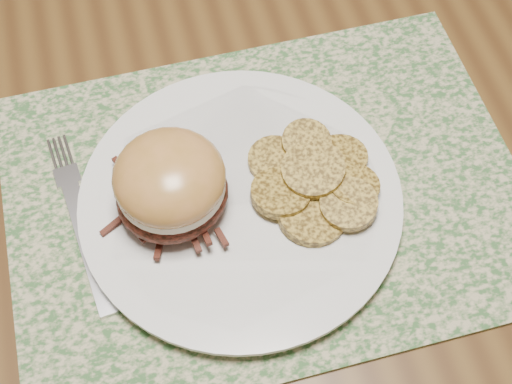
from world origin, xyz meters
TOP-DOWN VIEW (x-y plane):
  - ground at (0.00, 0.00)m, footprint 3.50×3.50m
  - dining_table at (0.00, 0.00)m, footprint 1.50×0.90m
  - placemat at (0.16, -0.10)m, footprint 0.45×0.33m
  - dinner_plate at (0.13, -0.11)m, footprint 0.26×0.26m
  - pork_sandwich at (0.08, -0.11)m, footprint 0.12×0.12m
  - roasted_potatoes at (0.20, -0.12)m, footprint 0.13×0.13m
  - fork at (-0.00, -0.09)m, footprint 0.04×0.18m

SIDE VIEW (x-z plane):
  - ground at x=0.00m, z-range 0.00..0.00m
  - dining_table at x=0.00m, z-range 0.30..1.05m
  - placemat at x=0.16m, z-range 0.75..0.75m
  - fork at x=0.00m, z-range 0.75..0.76m
  - dinner_plate at x=0.13m, z-range 0.75..0.77m
  - roasted_potatoes at x=0.20m, z-range 0.76..0.79m
  - pork_sandwich at x=0.08m, z-range 0.77..0.84m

